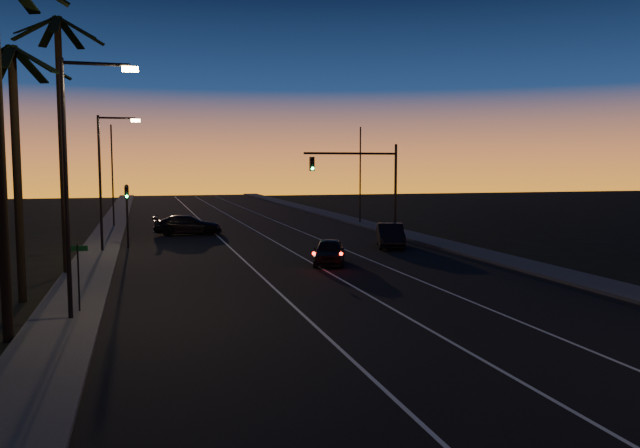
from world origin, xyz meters
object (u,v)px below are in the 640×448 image
object	(u,v)px
lead_car	(329,251)
right_car	(390,235)
cross_car	(188,225)
signal_mast	(366,175)

from	to	relation	value
lead_car	right_car	world-z (taller)	right_car
lead_car	cross_car	bearing A→B (deg)	110.72
right_car	cross_car	bearing A→B (deg)	137.69
signal_mast	cross_car	xyz separation A→B (m)	(-12.27, 6.95, -4.00)
lead_car	signal_mast	bearing A→B (deg)	60.22
lead_car	cross_car	world-z (taller)	cross_car
signal_mast	cross_car	size ratio (longest dim) A/B	1.28
signal_mast	lead_car	distance (m)	12.37
right_car	cross_car	world-z (taller)	right_car
right_car	lead_car	bearing A→B (deg)	-136.09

